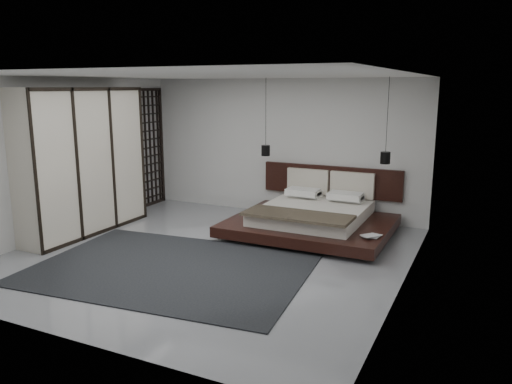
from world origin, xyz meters
The scene contains 14 objects.
floor centered at (0.00, 0.00, 0.00)m, with size 6.00×6.00×0.00m, color gray.
ceiling centered at (0.00, 0.00, 2.80)m, with size 6.00×6.00×0.00m, color white.
wall_back centered at (0.00, 3.00, 1.40)m, with size 6.00×6.00×0.00m, color silver.
wall_front centered at (0.00, -3.00, 1.40)m, with size 6.00×6.00×0.00m, color silver.
wall_left centered at (-3.00, 0.00, 1.40)m, with size 6.00×6.00×0.00m, color silver.
wall_right centered at (3.00, 0.00, 1.40)m, with size 6.00×6.00×0.00m, color silver.
lattice_screen centered at (-2.95, 2.45, 1.30)m, with size 0.05×0.90×2.60m, color black.
bed centered at (1.08, 1.91, 0.29)m, with size 2.83×2.41×1.09m.
book_lower centered at (2.25, 1.24, 0.28)m, with size 0.20×0.27×0.03m, color #99724C.
book_upper centered at (2.23, 1.21, 0.30)m, with size 0.20×0.27×0.02m, color #99724C.
pendant_left centered at (-0.08, 2.36, 1.41)m, with size 0.17×0.17×1.50m.
pendant_right centered at (2.25, 2.36, 1.40)m, with size 0.17×0.17×1.51m.
wardrobe centered at (-2.70, 0.15, 1.31)m, with size 0.63×2.67×2.62m.
rug centered at (-0.19, -0.78, 0.01)m, with size 3.98×2.84×0.02m, color black.
Camera 1 is at (3.94, -6.54, 2.64)m, focal length 35.00 mm.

